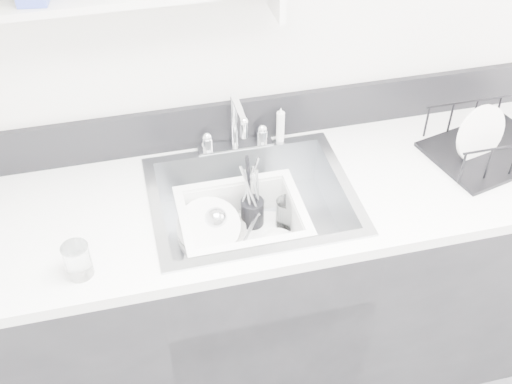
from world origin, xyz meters
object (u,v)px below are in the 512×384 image
object	(u,v)px
wash_tub	(242,228)
sink	(252,217)
counter_run	(253,290)
dish_rack	(493,136)

from	to	relation	value
wash_tub	sink	bearing A→B (deg)	42.40
counter_run	sink	distance (m)	0.37
counter_run	sink	world-z (taller)	sink
dish_rack	wash_tub	bearing A→B (deg)	170.43
sink	wash_tub	xyz separation A→B (m)	(-0.04, -0.04, -0.00)
counter_run	dish_rack	xyz separation A→B (m)	(0.83, 0.02, 0.53)
sink	wash_tub	size ratio (longest dim) A/B	1.64
counter_run	sink	bearing A→B (deg)	0.00
counter_run	wash_tub	size ratio (longest dim) A/B	8.22
wash_tub	counter_run	bearing A→B (deg)	42.40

